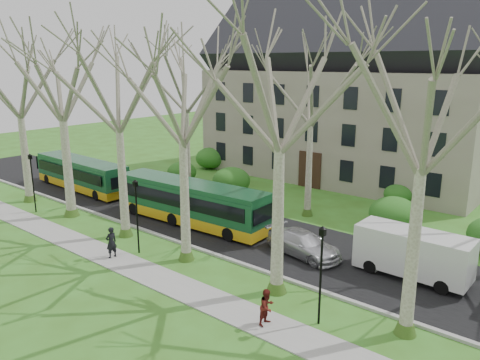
{
  "coord_description": "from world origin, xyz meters",
  "views": [
    {
      "loc": [
        14.74,
        -16.88,
        10.84
      ],
      "look_at": [
        -1.64,
        3.0,
        4.31
      ],
      "focal_mm": 35.0,
      "sensor_mm": 36.0,
      "label": 1
    }
  ],
  "objects_px": {
    "bus_lead": "(81,174)",
    "pedestrian_a": "(111,242)",
    "bus_follow": "(191,202)",
    "pedestrian_b": "(267,307)",
    "van_a": "(413,254)",
    "sedan": "(303,244)"
  },
  "relations": [
    {
      "from": "bus_lead",
      "to": "sedan",
      "type": "bearing_deg",
      "value": 1.72
    },
    {
      "from": "pedestrian_a",
      "to": "pedestrian_b",
      "type": "relative_size",
      "value": 1.14
    },
    {
      "from": "bus_lead",
      "to": "pedestrian_a",
      "type": "distance_m",
      "value": 15.98
    },
    {
      "from": "pedestrian_b",
      "to": "van_a",
      "type": "bearing_deg",
      "value": -18.4
    },
    {
      "from": "pedestrian_a",
      "to": "pedestrian_b",
      "type": "distance_m",
      "value": 10.89
    },
    {
      "from": "bus_lead",
      "to": "bus_follow",
      "type": "bearing_deg",
      "value": 0.92
    },
    {
      "from": "pedestrian_a",
      "to": "pedestrian_b",
      "type": "bearing_deg",
      "value": 93.6
    },
    {
      "from": "sedan",
      "to": "pedestrian_a",
      "type": "height_order",
      "value": "pedestrian_a"
    },
    {
      "from": "bus_follow",
      "to": "bus_lead",
      "type": "bearing_deg",
      "value": 176.32
    },
    {
      "from": "bus_follow",
      "to": "van_a",
      "type": "height_order",
      "value": "bus_follow"
    },
    {
      "from": "van_a",
      "to": "bus_follow",
      "type": "bearing_deg",
      "value": -174.26
    },
    {
      "from": "bus_lead",
      "to": "pedestrian_b",
      "type": "bearing_deg",
      "value": -14.22
    },
    {
      "from": "bus_follow",
      "to": "pedestrian_a",
      "type": "bearing_deg",
      "value": -86.98
    },
    {
      "from": "bus_lead",
      "to": "van_a",
      "type": "distance_m",
      "value": 28.28
    },
    {
      "from": "bus_follow",
      "to": "pedestrian_b",
      "type": "height_order",
      "value": "bus_follow"
    },
    {
      "from": "bus_follow",
      "to": "pedestrian_b",
      "type": "relative_size",
      "value": 7.53
    },
    {
      "from": "bus_lead",
      "to": "sedan",
      "type": "xyz_separation_m",
      "value": [
        22.47,
        -0.0,
        -0.68
      ]
    },
    {
      "from": "van_a",
      "to": "pedestrian_a",
      "type": "xyz_separation_m",
      "value": [
        -13.98,
        -8.32,
        -0.33
      ]
    },
    {
      "from": "bus_follow",
      "to": "van_a",
      "type": "relative_size",
      "value": 2.11
    },
    {
      "from": "bus_follow",
      "to": "sedan",
      "type": "distance_m",
      "value": 8.96
    },
    {
      "from": "sedan",
      "to": "pedestrian_a",
      "type": "distance_m",
      "value": 10.89
    },
    {
      "from": "bus_lead",
      "to": "pedestrian_a",
      "type": "relative_size",
      "value": 6.07
    }
  ]
}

